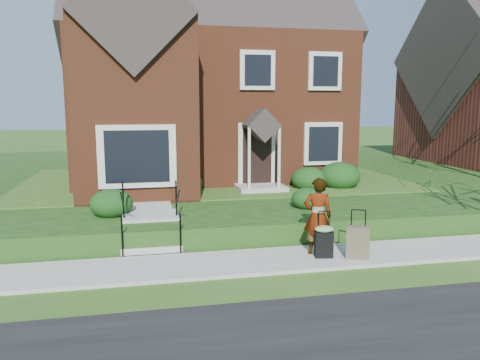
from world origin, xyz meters
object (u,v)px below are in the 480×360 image
object	(u,v)px
suitcase_black	(324,240)
suitcase_olive	(358,242)
front_steps	(151,227)
woman	(318,216)

from	to	relation	value
suitcase_black	suitcase_olive	xyz separation A→B (m)	(0.71, -0.20, -0.04)
front_steps	woman	bearing A→B (deg)	-24.72
front_steps	suitcase_black	world-z (taller)	front_steps
woman	front_steps	bearing A→B (deg)	-8.15
suitcase_black	suitcase_olive	size ratio (longest dim) A/B	0.96
front_steps	suitcase_black	bearing A→B (deg)	-27.79
front_steps	suitcase_olive	xyz separation A→B (m)	(4.47, -2.18, -0.03)
suitcase_olive	woman	bearing A→B (deg)	172.30
suitcase_olive	suitcase_black	bearing A→B (deg)	-171.63
woman	suitcase_olive	xyz separation A→B (m)	(0.77, -0.48, -0.52)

